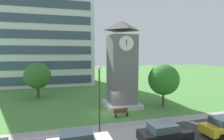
% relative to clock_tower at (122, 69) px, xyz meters
% --- Properties ---
extents(ground_plane, '(160.00, 160.00, 0.00)m').
position_rel_clock_tower_xyz_m(ground_plane, '(-2.20, -2.04, -5.26)').
color(ground_plane, '#4C893D').
extents(kerb_strip, '(120.00, 1.60, 0.01)m').
position_rel_clock_tower_xyz_m(kerb_strip, '(-2.20, -6.40, -5.26)').
color(kerb_strip, '#9E9E99').
rests_on(kerb_strip, ground).
extents(office_building, '(20.52, 12.44, 22.40)m').
position_rel_clock_tower_xyz_m(office_building, '(-10.80, 23.61, 5.94)').
color(office_building, silver).
rests_on(office_building, ground).
extents(clock_tower, '(4.64, 4.64, 11.66)m').
position_rel_clock_tower_xyz_m(clock_tower, '(0.00, 0.00, 0.00)').
color(clock_tower, slate).
rests_on(clock_tower, ground).
extents(park_bench, '(1.84, 0.68, 0.88)m').
position_rel_clock_tower_xyz_m(park_bench, '(-1.37, -3.88, -4.80)').
color(park_bench, brown).
rests_on(park_bench, ground).
extents(street_lamp, '(0.36, 0.36, 6.24)m').
position_rel_clock_tower_xyz_m(street_lamp, '(-4.70, -7.48, -1.42)').
color(street_lamp, '#333338').
rests_on(street_lamp, ground).
extents(tree_near_tower, '(4.23, 4.23, 5.84)m').
position_rel_clock_tower_xyz_m(tree_near_tower, '(-11.66, 8.16, -1.55)').
color(tree_near_tower, '#513823').
rests_on(tree_near_tower, ground).
extents(tree_by_building, '(4.23, 4.23, 5.89)m').
position_rel_clock_tower_xyz_m(tree_by_building, '(5.50, -1.63, -1.49)').
color(tree_by_building, '#513823').
rests_on(tree_by_building, ground).
extents(parked_car_black, '(4.31, 2.06, 1.69)m').
position_rel_clock_tower_xyz_m(parked_car_black, '(-0.04, -10.95, -4.40)').
color(parked_car_black, black).
rests_on(parked_car_black, ground).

